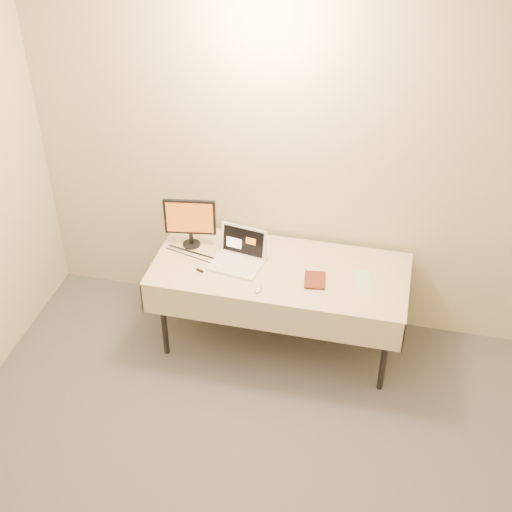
% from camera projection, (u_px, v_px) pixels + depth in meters
% --- Properties ---
extents(back_wall, '(4.00, 0.10, 2.70)m').
position_uv_depth(back_wall, '(294.00, 164.00, 5.16)').
color(back_wall, beige).
rests_on(back_wall, ground).
extents(table, '(1.86, 0.81, 0.74)m').
position_uv_depth(table, '(280.00, 275.00, 5.20)').
color(table, black).
rests_on(table, ground).
extents(laptop, '(0.40, 0.35, 0.25)m').
position_uv_depth(laptop, '(239.00, 255.00, 5.19)').
color(laptop, white).
rests_on(laptop, table).
extents(monitor, '(0.38, 0.15, 0.40)m').
position_uv_depth(monitor, '(190.00, 219.00, 5.27)').
color(monitor, black).
rests_on(monitor, table).
extents(book, '(0.15, 0.04, 0.20)m').
position_uv_depth(book, '(305.00, 270.00, 4.99)').
color(book, maroon).
rests_on(book, table).
extents(alarm_clock, '(0.13, 0.09, 0.05)m').
position_uv_depth(alarm_clock, '(235.00, 235.00, 5.47)').
color(alarm_clock, black).
rests_on(alarm_clock, table).
extents(clicker, '(0.05, 0.10, 0.02)m').
position_uv_depth(clicker, '(258.00, 289.00, 4.96)').
color(clicker, silver).
rests_on(clicker, table).
extents(paper_form, '(0.17, 0.29, 0.00)m').
position_uv_depth(paper_form, '(363.00, 282.00, 5.04)').
color(paper_form, '#B2DEB1').
rests_on(paper_form, table).
extents(usb_dongle, '(0.06, 0.04, 0.01)m').
position_uv_depth(usb_dongle, '(200.00, 270.00, 5.14)').
color(usb_dongle, black).
rests_on(usb_dongle, table).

